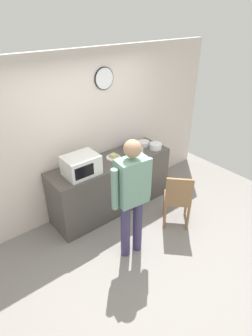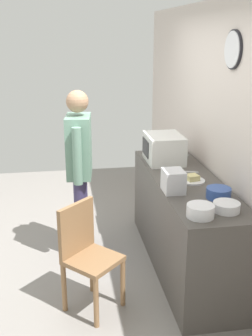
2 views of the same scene
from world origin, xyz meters
name	(u,v)px [view 1 (image 1 of 2)]	position (x,y,z in m)	size (l,w,h in m)	color
ground_plane	(147,255)	(0.00, 0.00, 0.00)	(6.00, 6.00, 0.00)	gray
back_wall	(82,136)	(0.00, 1.60, 1.30)	(5.40, 0.13, 2.60)	silver
kitchen_counter	(112,184)	(0.27, 1.22, 0.47)	(2.11, 0.62, 0.94)	#4C4742
microwave	(81,165)	(-0.31, 1.14, 1.09)	(0.50, 0.39, 0.30)	silver
sandwich_plate	(113,157)	(0.36, 1.26, 0.96)	(0.24, 0.24, 0.07)	white
salad_bowl	(143,143)	(1.06, 1.31, 0.98)	(0.21, 0.21, 0.07)	white
cereal_bowl	(156,146)	(1.13, 1.07, 0.99)	(0.22, 0.22, 0.10)	white
mixing_bowl	(130,146)	(0.79, 1.35, 0.99)	(0.21, 0.21, 0.09)	#33519E
toaster	(134,154)	(0.58, 1.00, 1.04)	(0.22, 0.18, 0.20)	silver
fork_utensil	(98,161)	(0.09, 1.32, 0.94)	(0.17, 0.02, 0.01)	silver
spoon_utensil	(65,169)	(-0.43, 1.42, 0.94)	(0.17, 0.02, 0.01)	silver
person_standing	(132,192)	(-0.13, 0.21, 1.04)	(0.59, 0.29, 1.76)	#3C355C
wooden_chair	(178,198)	(0.80, 0.20, 0.52)	(0.57, 0.57, 0.94)	olive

